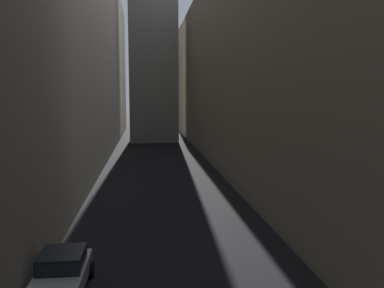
{
  "coord_description": "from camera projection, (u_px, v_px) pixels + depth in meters",
  "views": [
    {
      "loc": [
        -1.28,
        11.4,
        7.24
      ],
      "look_at": [
        0.0,
        23.06,
        5.88
      ],
      "focal_mm": 39.52,
      "sensor_mm": 36.0,
      "label": 1
    }
  ],
  "objects": [
    {
      "name": "parked_car_left_far",
      "position": [
        62.0,
        273.0,
        15.4
      ],
      "size": [
        1.92,
        3.96,
        1.56
      ],
      "rotation": [
        0.0,
        0.0,
        1.57
      ],
      "color": "#B7B7BC",
      "rests_on": "ground"
    },
    {
      "name": "building_block_right",
      "position": [
        303.0,
        63.0,
        39.36
      ],
      "size": [
        15.74,
        108.0,
        20.42
      ],
      "primitive_type": "cube",
      "color": "gray",
      "rests_on": "ground"
    },
    {
      "name": "building_block_left",
      "position": [
        14.0,
        39.0,
        36.35
      ],
      "size": [
        14.02,
        108.0,
        24.07
      ],
      "primitive_type": "cube",
      "color": "gray",
      "rests_on": "ground"
    },
    {
      "name": "ground_plane",
      "position": [
        161.0,
        178.0,
        37.12
      ],
      "size": [
        264.0,
        264.0,
        0.0
      ],
      "primitive_type": "plane",
      "color": "black"
    }
  ]
}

